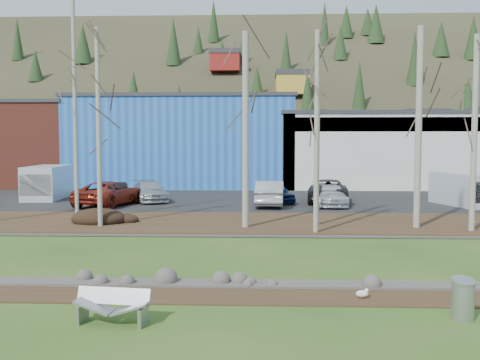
{
  "coord_description": "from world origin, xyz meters",
  "views": [
    {
      "loc": [
        1.1,
        -11.88,
        4.08
      ],
      "look_at": [
        0.24,
        10.66,
        2.5
      ],
      "focal_mm": 40.0,
      "sensor_mm": 36.0,
      "label": 1
    }
  ],
  "objects_px": {
    "car_1": "(109,193)",
    "car_6": "(331,195)",
    "seagull": "(362,294)",
    "car_5": "(328,191)",
    "car_3": "(276,193)",
    "car_4": "(270,193)",
    "bench_damaged": "(113,306)",
    "car_0": "(115,192)",
    "litter_bin": "(463,301)",
    "van_grey": "(47,182)",
    "van_white": "(465,189)",
    "car_2": "(149,191)"
  },
  "relations": [
    {
      "from": "car_1",
      "to": "car_6",
      "type": "height_order",
      "value": "car_1"
    },
    {
      "from": "seagull",
      "to": "car_5",
      "type": "distance_m",
      "value": 21.77
    },
    {
      "from": "car_1",
      "to": "car_3",
      "type": "height_order",
      "value": "car_1"
    },
    {
      "from": "car_5",
      "to": "car_4",
      "type": "bearing_deg",
      "value": 37.48
    },
    {
      "from": "bench_damaged",
      "to": "car_3",
      "type": "distance_m",
      "value": 23.74
    },
    {
      "from": "car_0",
      "to": "car_6",
      "type": "distance_m",
      "value": 14.2
    },
    {
      "from": "bench_damaged",
      "to": "litter_bin",
      "type": "bearing_deg",
      "value": 10.69
    },
    {
      "from": "bench_damaged",
      "to": "car_1",
      "type": "relative_size",
      "value": 0.32
    },
    {
      "from": "car_0",
      "to": "car_5",
      "type": "xyz_separation_m",
      "value": [
        14.17,
        0.43,
        0.1
      ]
    },
    {
      "from": "car_4",
      "to": "car_6",
      "type": "distance_m",
      "value": 3.85
    },
    {
      "from": "seagull",
      "to": "car_0",
      "type": "height_order",
      "value": "car_0"
    },
    {
      "from": "seagull",
      "to": "car_4",
      "type": "distance_m",
      "value": 19.54
    },
    {
      "from": "seagull",
      "to": "van_grey",
      "type": "xyz_separation_m",
      "value": [
        -17.65,
        23.01,
        1.14
      ]
    },
    {
      "from": "car_0",
      "to": "van_white",
      "type": "relative_size",
      "value": 0.81
    },
    {
      "from": "car_3",
      "to": "litter_bin",
      "type": "bearing_deg",
      "value": -101.89
    },
    {
      "from": "van_white",
      "to": "van_grey",
      "type": "distance_m",
      "value": 27.98
    },
    {
      "from": "van_white",
      "to": "car_3",
      "type": "bearing_deg",
      "value": 158.55
    },
    {
      "from": "litter_bin",
      "to": "seagull",
      "type": "relative_size",
      "value": 2.32
    },
    {
      "from": "seagull",
      "to": "car_0",
      "type": "xyz_separation_m",
      "value": [
        -12.33,
        21.26,
        0.65
      ]
    },
    {
      "from": "car_0",
      "to": "car_4",
      "type": "height_order",
      "value": "car_4"
    },
    {
      "from": "car_4",
      "to": "seagull",
      "type": "bearing_deg",
      "value": 98.99
    },
    {
      "from": "litter_bin",
      "to": "car_1",
      "type": "height_order",
      "value": "car_1"
    },
    {
      "from": "car_2",
      "to": "van_grey",
      "type": "relative_size",
      "value": 0.85
    },
    {
      "from": "bench_damaged",
      "to": "car_5",
      "type": "bearing_deg",
      "value": 78.74
    },
    {
      "from": "car_4",
      "to": "van_white",
      "type": "height_order",
      "value": "van_white"
    },
    {
      "from": "bench_damaged",
      "to": "litter_bin",
      "type": "xyz_separation_m",
      "value": [
        7.99,
        0.51,
        0.05
      ]
    },
    {
      "from": "car_5",
      "to": "van_white",
      "type": "bearing_deg",
      "value": 176.23
    },
    {
      "from": "car_1",
      "to": "van_white",
      "type": "xyz_separation_m",
      "value": [
        22.31,
        0.78,
        0.25
      ]
    },
    {
      "from": "van_white",
      "to": "van_grey",
      "type": "relative_size",
      "value": 0.92
    },
    {
      "from": "bench_damaged",
      "to": "car_0",
      "type": "bearing_deg",
      "value": 112.23
    },
    {
      "from": "car_6",
      "to": "van_white",
      "type": "relative_size",
      "value": 0.89
    },
    {
      "from": "car_2",
      "to": "van_grey",
      "type": "bearing_deg",
      "value": 146.76
    },
    {
      "from": "seagull",
      "to": "car_3",
      "type": "bearing_deg",
      "value": 73.53
    },
    {
      "from": "car_3",
      "to": "car_5",
      "type": "distance_m",
      "value": 3.52
    },
    {
      "from": "car_0",
      "to": "car_3",
      "type": "distance_m",
      "value": 10.67
    },
    {
      "from": "bench_damaged",
      "to": "van_grey",
      "type": "relative_size",
      "value": 0.33
    },
    {
      "from": "van_white",
      "to": "van_grey",
      "type": "height_order",
      "value": "van_grey"
    },
    {
      "from": "bench_damaged",
      "to": "car_6",
      "type": "distance_m",
      "value": 23.07
    },
    {
      "from": "bench_damaged",
      "to": "litter_bin",
      "type": "distance_m",
      "value": 8.01
    },
    {
      "from": "car_2",
      "to": "car_6",
      "type": "bearing_deg",
      "value": -33.04
    },
    {
      "from": "car_3",
      "to": "bench_damaged",
      "type": "bearing_deg",
      "value": -121.53
    },
    {
      "from": "car_2",
      "to": "van_grey",
      "type": "height_order",
      "value": "van_grey"
    },
    {
      "from": "van_grey",
      "to": "bench_damaged",
      "type": "bearing_deg",
      "value": -70.23
    },
    {
      "from": "bench_damaged",
      "to": "car_1",
      "type": "xyz_separation_m",
      "value": [
        -6.15,
        21.31,
        0.52
      ]
    },
    {
      "from": "car_1",
      "to": "van_white",
      "type": "relative_size",
      "value": 1.1
    },
    {
      "from": "litter_bin",
      "to": "car_0",
      "type": "distance_m",
      "value": 26.92
    },
    {
      "from": "car_3",
      "to": "car_4",
      "type": "relative_size",
      "value": 0.79
    },
    {
      "from": "car_0",
      "to": "car_1",
      "type": "bearing_deg",
      "value": 75.32
    },
    {
      "from": "seagull",
      "to": "car_5",
      "type": "xyz_separation_m",
      "value": [
        1.84,
        21.68,
        0.75
      ]
    },
    {
      "from": "car_6",
      "to": "van_grey",
      "type": "relative_size",
      "value": 0.82
    }
  ]
}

